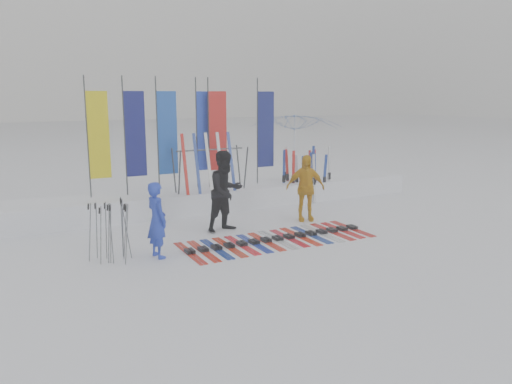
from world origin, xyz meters
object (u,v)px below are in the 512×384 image
ski_rack (210,164)px  person_yellow (305,188)px  ski_row (278,239)px  person_black (226,191)px  person_blue (157,220)px  tent_canopy (296,152)px

ski_rack → person_yellow: bearing=-49.8°
ski_row → ski_rack: ski_rack is taller
person_black → ski_rack: 2.21m
person_blue → ski_row: bearing=-102.6°
person_blue → person_yellow: size_ratio=0.90×
person_yellow → ski_row: bearing=-120.9°
person_blue → person_black: person_black is taller
person_yellow → ski_row: size_ratio=0.40×
tent_canopy → ski_row: bearing=-125.6°
person_blue → person_yellow: bearing=-85.6°
ski_row → person_yellow: bearing=39.5°
tent_canopy → ski_rack: 3.92m
person_yellow → tent_canopy: bearing=81.6°
person_blue → person_yellow: (4.37, 1.21, 0.09)m
person_blue → person_black: (2.08, 1.24, 0.20)m
person_yellow → tent_canopy: tent_canopy is taller
person_black → tent_canopy: (4.15, 3.48, 0.40)m
person_yellow → ski_rack: ski_rack is taller
person_black → tent_canopy: size_ratio=0.64×
tent_canopy → ski_row: tent_canopy is taller
person_yellow → ski_row: (-1.56, -1.29, -0.85)m
person_blue → ski_rack: bearing=-48.3°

